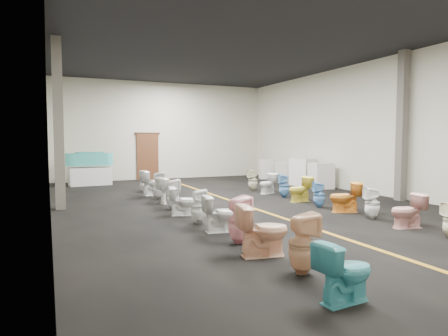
{
  "coord_description": "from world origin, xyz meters",
  "views": [
    {
      "loc": [
        -5.03,
        -10.34,
        1.85
      ],
      "look_at": [
        -0.01,
        1.0,
        0.96
      ],
      "focal_mm": 32.0,
      "sensor_mm": 36.0,
      "label": 1
    }
  ],
  "objects_px": {
    "display_table": "(90,176)",
    "appliance_crate_b": "(303,172)",
    "appliance_crate_c": "(284,172)",
    "toilet_right_4": "(372,203)",
    "toilet_left_8": "(170,190)",
    "toilet_right_8": "(284,186)",
    "toilet_right_3": "(408,211)",
    "toilet_left_5": "(198,206)",
    "toilet_right_7": "(300,189)",
    "bathtub": "(90,159)",
    "toilet_right_6": "(319,195)",
    "toilet_right_10": "(253,180)",
    "toilet_left_7": "(172,194)",
    "toilet_left_6": "(183,201)",
    "toilet_right_5": "(345,197)",
    "appliance_crate_a": "(321,176)",
    "toilet_left_3": "(239,220)",
    "toilet_left_9": "(158,185)",
    "toilet_left_11": "(144,182)",
    "toilet_left_10": "(153,183)",
    "toilet_left_0": "(345,272)",
    "toilet_left_1": "(302,244)",
    "appliance_crate_d": "(266,169)",
    "toilet_left_2": "(263,230)",
    "toilet_right_9": "(268,184)"
  },
  "relations": [
    {
      "from": "toilet_left_1",
      "to": "toilet_left_3",
      "type": "distance_m",
      "value": 1.82
    },
    {
      "from": "toilet_right_10",
      "to": "toilet_left_3",
      "type": "bearing_deg",
      "value": -27.31
    },
    {
      "from": "toilet_left_9",
      "to": "toilet_right_7",
      "type": "relative_size",
      "value": 1.14
    },
    {
      "from": "toilet_left_3",
      "to": "toilet_right_6",
      "type": "distance_m",
      "value": 4.45
    },
    {
      "from": "toilet_left_8",
      "to": "toilet_right_10",
      "type": "bearing_deg",
      "value": -91.22
    },
    {
      "from": "appliance_crate_c",
      "to": "toilet_left_10",
      "type": "distance_m",
      "value": 6.5
    },
    {
      "from": "toilet_right_3",
      "to": "toilet_right_9",
      "type": "height_order",
      "value": "toilet_right_3"
    },
    {
      "from": "appliance_crate_c",
      "to": "toilet_left_5",
      "type": "xyz_separation_m",
      "value": [
        -6.42,
        -6.61,
        -0.05
      ]
    },
    {
      "from": "toilet_left_9",
      "to": "toilet_left_3",
      "type": "bearing_deg",
      "value": -169.38
    },
    {
      "from": "appliance_crate_a",
      "to": "toilet_right_5",
      "type": "distance_m",
      "value": 5.0
    },
    {
      "from": "toilet_left_5",
      "to": "toilet_left_8",
      "type": "bearing_deg",
      "value": 6.87
    },
    {
      "from": "appliance_crate_c",
      "to": "toilet_right_7",
      "type": "xyz_separation_m",
      "value": [
        -2.61,
        -4.96,
        -0.05
      ]
    },
    {
      "from": "toilet_right_8",
      "to": "appliance_crate_c",
      "type": "bearing_deg",
      "value": 168.07
    },
    {
      "from": "appliance_crate_c",
      "to": "toilet_left_0",
      "type": "xyz_separation_m",
      "value": [
        -6.39,
        -11.31,
        -0.07
      ]
    },
    {
      "from": "appliance_crate_c",
      "to": "toilet_right_4",
      "type": "distance_m",
      "value": 8.2
    },
    {
      "from": "toilet_left_8",
      "to": "toilet_right_5",
      "type": "xyz_separation_m",
      "value": [
        3.65,
        -3.23,
        0.01
      ]
    },
    {
      "from": "bathtub",
      "to": "toilet_right_10",
      "type": "distance_m",
      "value": 6.77
    },
    {
      "from": "bathtub",
      "to": "toilet_right_3",
      "type": "bearing_deg",
      "value": -65.49
    },
    {
      "from": "toilet_right_3",
      "to": "toilet_left_10",
      "type": "bearing_deg",
      "value": -142.21
    },
    {
      "from": "appliance_crate_b",
      "to": "toilet_left_8",
      "type": "distance_m",
      "value": 6.6
    },
    {
      "from": "appliance_crate_d",
      "to": "toilet_left_10",
      "type": "xyz_separation_m",
      "value": [
        -6.25,
        -3.38,
        -0.04
      ]
    },
    {
      "from": "toilet_left_11",
      "to": "toilet_right_9",
      "type": "height_order",
      "value": "same"
    },
    {
      "from": "toilet_left_10",
      "to": "toilet_left_11",
      "type": "relative_size",
      "value": 1.2
    },
    {
      "from": "toilet_left_9",
      "to": "toilet_left_11",
      "type": "height_order",
      "value": "toilet_left_9"
    },
    {
      "from": "toilet_right_6",
      "to": "toilet_left_7",
      "type": "bearing_deg",
      "value": -89.93
    },
    {
      "from": "bathtub",
      "to": "toilet_right_7",
      "type": "xyz_separation_m",
      "value": [
        5.27,
        -7.12,
        -0.7
      ]
    },
    {
      "from": "bathtub",
      "to": "appliance_crate_d",
      "type": "bearing_deg",
      "value": -5.46
    },
    {
      "from": "toilet_left_6",
      "to": "toilet_right_5",
      "type": "bearing_deg",
      "value": -91.95
    },
    {
      "from": "toilet_right_8",
      "to": "toilet_right_3",
      "type": "bearing_deg",
      "value": 20.08
    },
    {
      "from": "toilet_left_2",
      "to": "toilet_left_5",
      "type": "height_order",
      "value": "toilet_left_2"
    },
    {
      "from": "appliance_crate_a",
      "to": "toilet_right_6",
      "type": "relative_size",
      "value": 1.38
    },
    {
      "from": "display_table",
      "to": "appliance_crate_b",
      "type": "xyz_separation_m",
      "value": [
        7.88,
        -3.52,
        0.18
      ]
    },
    {
      "from": "toilet_left_9",
      "to": "toilet_right_10",
      "type": "height_order",
      "value": "toilet_left_9"
    },
    {
      "from": "appliance_crate_d",
      "to": "toilet_left_5",
      "type": "relative_size",
      "value": 1.19
    },
    {
      "from": "toilet_left_5",
      "to": "appliance_crate_b",
      "type": "bearing_deg",
      "value": -39.7
    },
    {
      "from": "appliance_crate_c",
      "to": "toilet_left_1",
      "type": "bearing_deg",
      "value": -121.31
    },
    {
      "from": "display_table",
      "to": "toilet_right_8",
      "type": "height_order",
      "value": "toilet_right_8"
    },
    {
      "from": "bathtub",
      "to": "toilet_right_6",
      "type": "bearing_deg",
      "value": -58.68
    },
    {
      "from": "toilet_left_0",
      "to": "toilet_left_2",
      "type": "distance_m",
      "value": 1.96
    },
    {
      "from": "toilet_right_10",
      "to": "toilet_left_7",
      "type": "bearing_deg",
      "value": -53.23
    },
    {
      "from": "toilet_left_1",
      "to": "toilet_right_7",
      "type": "distance_m",
      "value": 6.49
    },
    {
      "from": "bathtub",
      "to": "toilet_right_7",
      "type": "bearing_deg",
      "value": -54.67
    },
    {
      "from": "toilet_left_8",
      "to": "toilet_right_5",
      "type": "relative_size",
      "value": 0.97
    },
    {
      "from": "toilet_left_5",
      "to": "toilet_right_7",
      "type": "xyz_separation_m",
      "value": [
        3.81,
        1.64,
        -0.01
      ]
    },
    {
      "from": "toilet_left_7",
      "to": "toilet_right_5",
      "type": "bearing_deg",
      "value": -118.8
    },
    {
      "from": "display_table",
      "to": "toilet_left_9",
      "type": "bearing_deg",
      "value": -72.16
    },
    {
      "from": "toilet_right_9",
      "to": "toilet_left_6",
      "type": "bearing_deg",
      "value": -74.73
    },
    {
      "from": "display_table",
      "to": "toilet_right_8",
      "type": "bearing_deg",
      "value": -49.25
    },
    {
      "from": "toilet_left_3",
      "to": "toilet_right_4",
      "type": "distance_m",
      "value": 3.87
    },
    {
      "from": "appliance_crate_b",
      "to": "toilet_right_7",
      "type": "distance_m",
      "value": 4.45
    }
  ]
}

